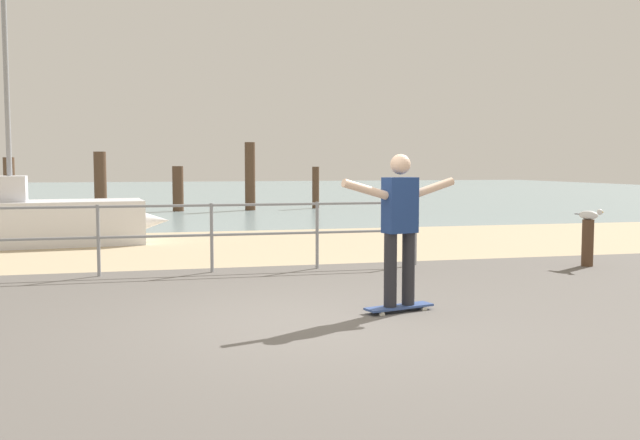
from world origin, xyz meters
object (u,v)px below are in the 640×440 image
at_px(skateboard, 399,307).
at_px(seagull, 589,215).
at_px(sailboat, 36,220).
at_px(skateboarder, 400,221).
at_px(bollard_short, 588,244).

relative_size(skateboard, seagull, 1.78).
relative_size(sailboat, skateboarder, 3.53).
bearing_deg(seagull, sailboat, 150.13).
bearing_deg(bollard_short, skateboard, -148.06).
bearing_deg(skateboard, sailboat, 122.21).
bearing_deg(skateboard, skateboarder, -153.43).
height_order(sailboat, seagull, sailboat).
bearing_deg(sailboat, seagull, -29.87).
height_order(skateboard, skateboarder, skateboarder).
bearing_deg(bollard_short, sailboat, 150.19).
xyz_separation_m(sailboat, seagull, (8.89, -5.11, 0.31)).
distance_m(skateboard, bollard_short, 4.81).
height_order(skateboarder, seagull, skateboarder).
height_order(skateboard, bollard_short, bollard_short).
xyz_separation_m(bollard_short, seagull, (0.01, -0.02, 0.46)).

